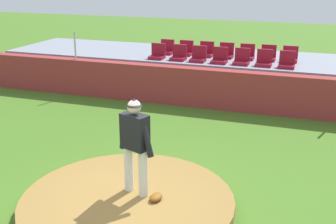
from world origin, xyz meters
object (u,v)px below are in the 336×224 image
(stadium_chair_0, at_px, (157,54))
(stadium_chair_12, at_px, (268,56))
(stadium_chair_1, at_px, (179,55))
(stadium_chair_7, at_px, (167,49))
(fielding_glove, at_px, (156,197))
(stadium_chair_9, at_px, (206,52))
(stadium_chair_13, at_px, (290,57))
(stadium_chair_3, at_px, (220,58))
(stadium_chair_11, at_px, (247,55))
(stadium_chair_8, at_px, (186,51))
(stadium_chair_5, at_px, (264,61))
(stadium_chair_10, at_px, (226,53))
(stadium_chair_2, at_px, (198,57))
(pitcher, at_px, (135,140))
(stadium_chair_6, at_px, (287,63))
(stadium_chair_4, at_px, (242,59))

(stadium_chair_0, height_order, stadium_chair_12, same)
(stadium_chair_1, distance_m, stadium_chair_7, 1.15)
(fielding_glove, xyz_separation_m, stadium_chair_9, (-1.19, 8.07, 1.08))
(stadium_chair_9, xyz_separation_m, stadium_chair_13, (2.79, -0.01, 0.00))
(stadium_chair_7, height_order, stadium_chair_9, same)
(stadium_chair_1, xyz_separation_m, stadium_chair_9, (0.70, 0.91, 0.00))
(stadium_chair_3, xyz_separation_m, stadium_chair_11, (0.72, 0.89, 0.00))
(stadium_chair_1, bearing_deg, stadium_chair_8, -87.76)
(stadium_chair_0, bearing_deg, stadium_chair_1, -178.07)
(stadium_chair_1, height_order, stadium_chair_5, same)
(stadium_chair_10, bearing_deg, stadium_chair_8, -0.16)
(stadium_chair_3, bearing_deg, stadium_chair_0, -0.15)
(stadium_chair_8, height_order, stadium_chair_11, same)
(stadium_chair_3, distance_m, stadium_chair_12, 1.69)
(stadium_chair_2, relative_size, stadium_chair_5, 1.00)
(pitcher, distance_m, stadium_chair_6, 7.28)
(stadium_chair_5, bearing_deg, stadium_chair_3, 1.27)
(stadium_chair_9, bearing_deg, stadium_chair_5, 156.46)
(stadium_chair_1, relative_size, stadium_chair_13, 1.00)
(stadium_chair_11, relative_size, stadium_chair_12, 1.00)
(stadium_chair_6, distance_m, stadium_chair_13, 0.93)
(stadium_chair_5, relative_size, stadium_chair_12, 1.00)
(pitcher, xyz_separation_m, stadium_chair_3, (-0.08, 7.00, 0.10))
(fielding_glove, distance_m, stadium_chair_2, 7.33)
(stadium_chair_6, xyz_separation_m, stadium_chair_9, (-2.77, 0.94, 0.00))
(stadium_chair_12, bearing_deg, stadium_chair_7, 0.34)
(stadium_chair_2, relative_size, stadium_chair_8, 1.00)
(stadium_chair_6, xyz_separation_m, stadium_chair_12, (-0.67, 0.94, 0.00))
(stadium_chair_13, bearing_deg, stadium_chair_1, 14.39)
(stadium_chair_4, xyz_separation_m, stadium_chair_5, (0.69, 0.01, 0.00))
(stadium_chair_4, xyz_separation_m, stadium_chair_8, (-2.12, 0.90, 0.00))
(stadium_chair_11, bearing_deg, stadium_chair_7, -0.45)
(stadium_chair_5, distance_m, stadium_chair_9, 2.27)
(pitcher, relative_size, stadium_chair_3, 3.55)
(stadium_chair_4, distance_m, stadium_chair_13, 1.67)
(stadium_chair_9, relative_size, stadium_chair_10, 1.00)
(fielding_glove, xyz_separation_m, stadium_chair_11, (0.21, 8.02, 1.08))
(stadium_chair_1, relative_size, stadium_chair_3, 1.00)
(stadium_chair_2, distance_m, stadium_chair_6, 2.79)
(fielding_glove, height_order, stadium_chair_3, stadium_chair_3)
(pitcher, xyz_separation_m, stadium_chair_13, (2.03, 7.93, 0.10))
(stadium_chair_3, height_order, stadium_chair_6, same)
(stadium_chair_1, distance_m, stadium_chair_4, 2.08)
(stadium_chair_2, relative_size, stadium_chair_3, 1.00)
(stadium_chair_12, bearing_deg, stadium_chair_8, 0.17)
(stadium_chair_0, distance_m, stadium_chair_10, 2.33)
(stadium_chair_7, xyz_separation_m, stadium_chair_8, (0.70, 0.01, 0.00))
(stadium_chair_11, bearing_deg, stadium_chair_12, -176.40)
(stadium_chair_8, relative_size, stadium_chair_12, 1.00)
(stadium_chair_6, height_order, stadium_chair_13, same)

